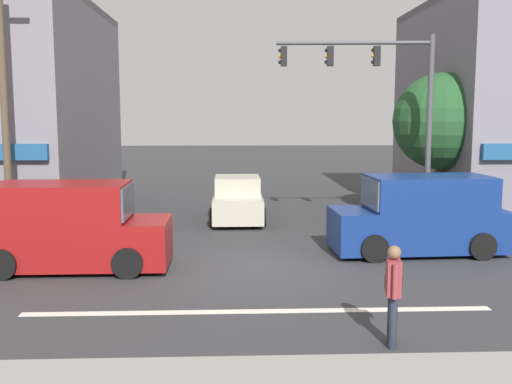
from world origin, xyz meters
The scene contains 9 objects.
ground_plane centered at (0.00, 0.00, 0.00)m, with size 120.00×120.00×0.00m, color #333335.
lane_marking_stripe centered at (0.00, -3.50, 0.00)m, with size 9.00×0.24×0.01m, color silver.
street_tree centered at (6.81, 6.05, 3.51)m, with size 3.37×3.37×5.21m.
utility_pole_near_left centered at (-7.16, 3.48, 3.94)m, with size 1.40×0.22×7.58m.
traffic_light_mast centered at (4.40, 4.15, 4.30)m, with size 4.88×0.59×6.20m.
van_crossing_leftbound centered at (4.61, 1.22, 1.01)m, with size 4.68×2.20×2.11m.
van_crossing_center centered at (-4.43, -0.13, 1.01)m, with size 4.61×2.05×2.11m.
sedan_parked_curbside centered at (-0.29, 6.57, 0.71)m, with size 1.89×4.11×1.58m.
pedestrian_foreground_with_bag centered at (2.09, -5.31, 0.95)m, with size 0.37×0.67×1.67m.
Camera 1 is at (-0.51, -14.55, 3.73)m, focal length 42.00 mm.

